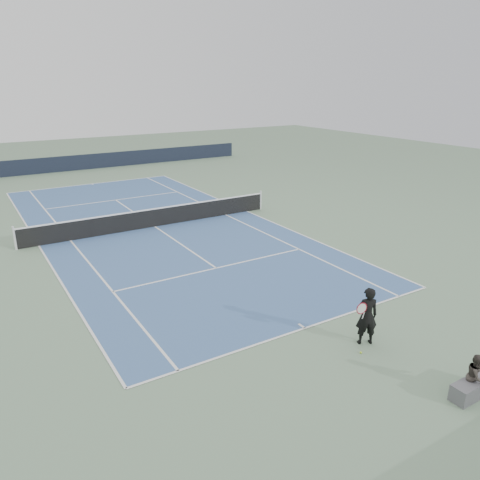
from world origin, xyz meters
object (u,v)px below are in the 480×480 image
tennis_ball (361,352)px  tennis_net (154,217)px  tennis_player (367,316)px  spectator_bench (475,382)px

tennis_ball → tennis_net: bearing=91.8°
tennis_net → tennis_player: (0.92, -13.38, 0.35)m
tennis_net → tennis_ball: size_ratio=209.64×
tennis_player → tennis_ball: tennis_player is taller
tennis_net → spectator_bench: bearing=-85.2°
tennis_net → tennis_ball: bearing=-88.2°
tennis_player → tennis_net: bearing=93.9°
tennis_net → tennis_ball: 13.74m
tennis_ball → tennis_player: bearing=35.8°
tennis_player → spectator_bench: bearing=-81.1°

